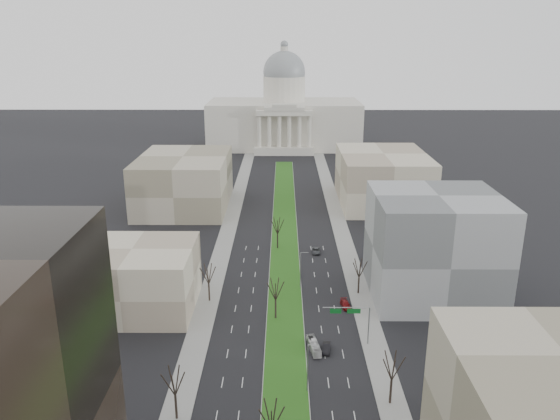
{
  "coord_description": "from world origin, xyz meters",
  "views": [
    {
      "loc": [
        -0.45,
        -23.77,
        57.86
      ],
      "look_at": [
        -1.26,
        111.87,
        14.14
      ],
      "focal_mm": 35.0,
      "sensor_mm": 36.0,
      "label": 1
    }
  ],
  "objects_px": {
    "car_black": "(326,348)",
    "car_red": "(346,304)",
    "box_van": "(314,346)",
    "car_grey_far": "(316,251)"
  },
  "relations": [
    {
      "from": "box_van",
      "to": "car_grey_far",
      "type": "bearing_deg",
      "value": 76.24
    },
    {
      "from": "car_grey_far",
      "to": "box_van",
      "type": "height_order",
      "value": "box_van"
    },
    {
      "from": "car_black",
      "to": "car_grey_far",
      "type": "distance_m",
      "value": 49.41
    },
    {
      "from": "car_grey_far",
      "to": "box_van",
      "type": "bearing_deg",
      "value": -92.47
    },
    {
      "from": "car_black",
      "to": "box_van",
      "type": "xyz_separation_m",
      "value": [
        -2.37,
        0.31,
        0.23
      ]
    },
    {
      "from": "car_red",
      "to": "car_grey_far",
      "type": "relative_size",
      "value": 0.95
    },
    {
      "from": "car_black",
      "to": "car_red",
      "type": "height_order",
      "value": "car_black"
    },
    {
      "from": "car_red",
      "to": "box_van",
      "type": "xyz_separation_m",
      "value": [
        -8.0,
        -17.43,
        0.27
      ]
    },
    {
      "from": "car_red",
      "to": "car_grey_far",
      "type": "height_order",
      "value": "car_grey_far"
    },
    {
      "from": "car_black",
      "to": "box_van",
      "type": "distance_m",
      "value": 2.41
    }
  ]
}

